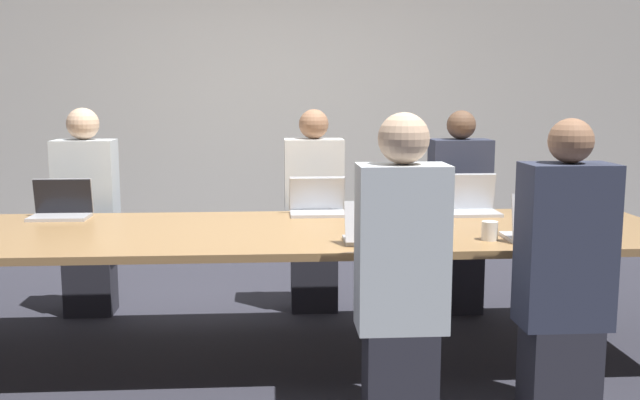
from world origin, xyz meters
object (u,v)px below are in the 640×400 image
object	(u,v)px
person_far_left	(87,215)
cup_near_right	(490,231)
person_near_midright	(401,276)
bottle_near_midright	(420,216)
stapler	(381,225)
laptop_far_right	(469,202)
laptop_far_left	(61,207)
person_far_center	(314,214)
cup_far_right	(430,207)
person_near_right	(564,278)
laptop_far_center	(317,203)
laptop_near_midright	(378,231)
cup_far_center	(362,206)
laptop_near_right	(541,227)
person_far_right	(459,216)

from	to	relation	value
person_far_left	cup_near_right	bearing A→B (deg)	-28.15
person_near_midright	bottle_near_midright	world-z (taller)	person_near_midright
stapler	laptop_far_right	bearing A→B (deg)	13.63
laptop_far_left	person_far_center	size ratio (longest dim) A/B	0.25
cup_far_right	person_near_right	bearing A→B (deg)	-76.30
laptop_far_center	cup_near_right	xyz separation A→B (m)	(0.85, -0.86, -0.02)
laptop_near_midright	laptop_far_center	world-z (taller)	laptop_far_center
laptop_near_midright	cup_far_right	bearing A→B (deg)	-118.03
laptop_far_right	cup_far_right	xyz separation A→B (m)	(-0.25, -0.01, -0.03)
person_near_midright	cup_far_center	xyz separation A→B (m)	(-0.01, 1.34, 0.10)
person_far_center	stapler	world-z (taller)	person_far_center
person_near_right	cup_near_right	bearing A→B (deg)	-69.39
laptop_near_midright	person_near_right	xyz separation A→B (m)	(0.79, -0.47, -0.14)
cup_far_center	person_far_left	bearing A→B (deg)	166.30
cup_far_right	laptop_near_right	xyz separation A→B (m)	(0.39, -0.86, 0.03)
person_near_midright	laptop_near_right	world-z (taller)	person_near_midright
bottle_near_midright	laptop_near_right	bearing A→B (deg)	-13.94
person_far_left	laptop_near_midright	xyz separation A→B (m)	(1.79, -1.32, 0.13)
person_near_midright	person_far_right	xyz separation A→B (m)	(0.70, 1.67, -0.02)
laptop_near_midright	cup_far_center	world-z (taller)	laptop_near_midright
laptop_far_center	cup_far_right	xyz separation A→B (m)	(0.71, -0.04, -0.03)
person_far_left	person_near_midright	size ratio (longest dim) A/B	0.99
person_far_left	cup_near_right	distance (m)	2.71
laptop_far_center	person_near_midright	bearing A→B (deg)	-77.95
laptop_near_right	cup_near_right	xyz separation A→B (m)	(-0.26, 0.04, -0.02)
person_near_midright	person_far_right	size ratio (longest dim) A/B	1.02
cup_far_right	person_near_right	world-z (taller)	person_near_right
person_far_left	laptop_far_center	distance (m)	1.60
laptop_near_midright	cup_near_right	xyz separation A→B (m)	(0.59, 0.04, -0.02)
laptop_far_center	person_far_right	size ratio (longest dim) A/B	0.25
person_far_right	person_far_left	bearing A→B (deg)	177.57
person_near_midright	stapler	size ratio (longest dim) A/B	9.20
laptop_far_center	person_near_right	distance (m)	1.73
laptop_near_midright	person_far_center	world-z (taller)	person_far_center
person_near_midright	person_far_center	distance (m)	1.80
person_far_left	person_far_right	xyz separation A→B (m)	(2.53, -0.11, -0.01)
laptop_far_center	person_far_center	bearing A→B (deg)	89.95
laptop_near_right	person_far_right	bearing A→B (deg)	-84.65
laptop_near_right	laptop_near_midright	bearing A→B (deg)	0.50
person_near_midright	cup_far_right	bearing A→B (deg)	-107.55
laptop_far_left	laptop_far_center	xyz separation A→B (m)	(1.58, 0.02, 0.00)
person_near_midright	laptop_far_left	bearing A→B (deg)	-35.72
person_far_center	laptop_near_right	distance (m)	1.71
person_far_left	laptop_near_midright	distance (m)	2.23
person_far_right	cup_near_right	size ratio (longest dim) A/B	14.03
laptop_far_left	person_near_right	bearing A→B (deg)	-27.29
cup_near_right	laptop_near_right	bearing A→B (deg)	-7.80
laptop_far_center	person_near_right	xyz separation A→B (m)	(1.04, -1.37, -0.14)
person_far_left	bottle_near_midright	xyz separation A→B (m)	(2.04, -1.16, 0.17)
person_far_left	person_near_midright	bearing A→B (deg)	-44.21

